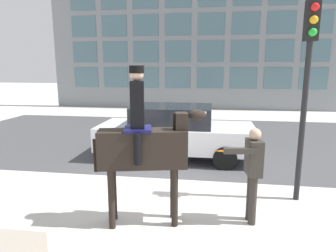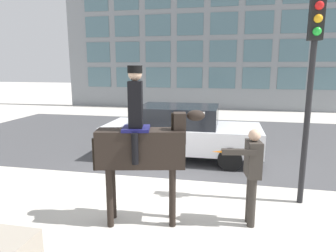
# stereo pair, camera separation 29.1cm
# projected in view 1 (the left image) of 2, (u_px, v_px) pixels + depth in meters

# --- Properties ---
(ground_plane) EXTENTS (80.00, 80.00, 0.00)m
(ground_plane) POSITION_uv_depth(u_px,v_px,m) (157.00, 186.00, 6.82)
(ground_plane) COLOR beige
(road_surface) EXTENTS (18.54, 8.50, 0.01)m
(road_surface) POSITION_uv_depth(u_px,v_px,m) (179.00, 138.00, 11.42)
(road_surface) COLOR #444447
(road_surface) RESTS_ON ground_plane
(mounted_horse_lead) EXTENTS (1.86, 0.74, 2.70)m
(mounted_horse_lead) POSITION_uv_depth(u_px,v_px,m) (144.00, 145.00, 4.99)
(mounted_horse_lead) COLOR black
(mounted_horse_lead) RESTS_ON ground_plane
(pedestrian_bystander) EXTENTS (0.82, 0.53, 1.68)m
(pedestrian_bystander) POSITION_uv_depth(u_px,v_px,m) (252.00, 168.00, 5.08)
(pedestrian_bystander) COLOR #332D28
(pedestrian_bystander) RESTS_ON ground_plane
(street_car_near_lane) EXTENTS (4.53, 1.96, 1.56)m
(street_car_near_lane) POSITION_uv_depth(u_px,v_px,m) (175.00, 131.00, 8.85)
(street_car_near_lane) COLOR silver
(street_car_near_lane) RESTS_ON ground_plane
(traffic_light) EXTENTS (0.24, 0.29, 3.87)m
(traffic_light) POSITION_uv_depth(u_px,v_px,m) (308.00, 71.00, 5.65)
(traffic_light) COLOR black
(traffic_light) RESTS_ON ground_plane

